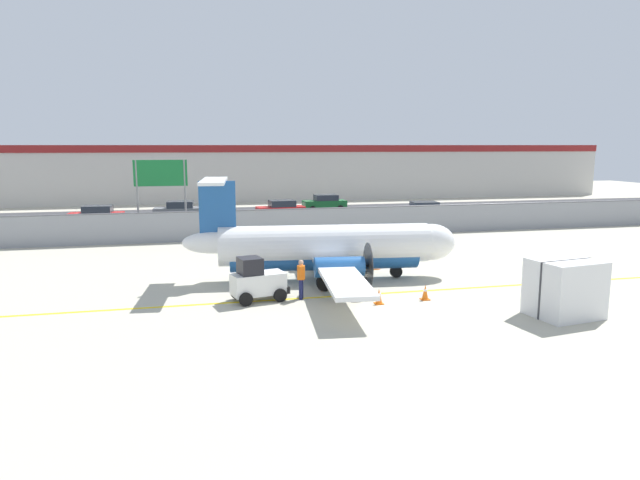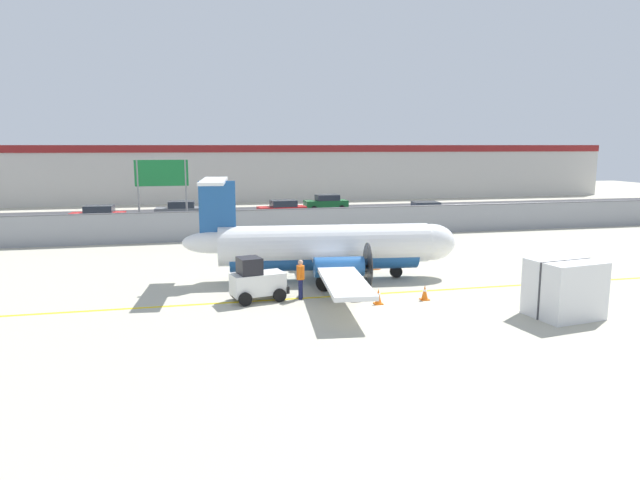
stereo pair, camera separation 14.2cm
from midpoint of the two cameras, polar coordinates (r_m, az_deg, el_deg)
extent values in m
plane|color=#B2AD99|center=(23.24, 4.55, -6.79)|extent=(140.00, 140.00, 0.00)
cube|color=yellow|center=(25.09, 3.18, -5.54)|extent=(84.00, 0.20, 0.01)
cube|color=gray|center=(40.23, -3.09, 1.60)|extent=(98.00, 0.04, 2.00)
cylinder|color=slate|center=(40.10, -3.10, 3.09)|extent=(98.00, 0.10, 0.10)
cube|color=#38383A|center=(51.63, -5.25, 2.27)|extent=(98.00, 17.00, 0.12)
cube|color=beige|center=(69.68, -7.33, 6.72)|extent=(91.00, 8.00, 6.50)
cube|color=maroon|center=(65.63, -7.04, 9.05)|extent=(91.00, 0.20, 0.80)
cylinder|color=white|center=(27.59, 0.61, -0.44)|extent=(10.29, 2.94, 1.90)
ellipsoid|color=white|center=(28.77, 11.20, -0.21)|extent=(2.52, 2.04, 1.80)
ellipsoid|color=white|center=(27.39, -10.53, -0.25)|extent=(2.96, 1.34, 1.05)
cylinder|color=#1E5193|center=(27.69, 0.61, -1.50)|extent=(9.21, 2.42, 1.48)
cube|color=white|center=(27.71, 0.81, -1.59)|extent=(3.24, 16.08, 0.18)
cylinder|color=#1E5193|center=(30.27, 0.53, -0.65)|extent=(2.28, 1.12, 0.90)
cone|color=black|center=(30.44, 2.67, -0.60)|extent=(0.49, 0.48, 0.44)
cylinder|color=#262626|center=(30.46, 2.95, -0.59)|extent=(0.26, 2.09, 2.10)
cylinder|color=#1E5193|center=(25.22, 2.06, -2.71)|extent=(2.28, 1.12, 0.90)
cone|color=black|center=(25.42, 4.62, -2.63)|extent=(0.49, 0.48, 0.44)
cylinder|color=#262626|center=(25.45, 4.95, -2.62)|extent=(0.26, 2.09, 2.10)
cube|color=#1E5193|center=(27.18, -10.07, 2.57)|extent=(1.71, 0.35, 3.10)
cube|color=white|center=(27.05, -10.44, 5.83)|extent=(1.59, 4.89, 0.14)
cylinder|color=#59595B|center=(28.45, 7.77, -2.19)|extent=(0.15, 0.15, 0.97)
cylinder|color=black|center=(28.56, 7.75, -3.15)|extent=(0.62, 0.28, 0.60)
cylinder|color=#59595B|center=(29.88, -0.52, -1.47)|extent=(0.15, 0.15, 0.90)
cylinder|color=black|center=(29.97, -0.52, -2.31)|extent=(0.78, 0.30, 0.76)
cylinder|color=#59595B|center=(25.59, 0.59, -3.33)|extent=(0.15, 0.15, 0.90)
cylinder|color=black|center=(25.69, 0.58, -4.30)|extent=(0.78, 0.30, 0.76)
cube|color=silver|center=(24.24, -6.08, -4.35)|extent=(2.38, 1.54, 0.90)
cube|color=black|center=(23.95, -6.91, -2.57)|extent=(1.09, 1.17, 0.70)
cube|color=black|center=(24.69, -3.54, -4.77)|extent=(0.39, 1.11, 0.30)
cylinder|color=black|center=(25.14, -4.89, -4.88)|extent=(0.59, 0.29, 0.56)
cylinder|color=black|center=(24.05, -3.90, -5.53)|extent=(0.59, 0.29, 0.56)
cylinder|color=black|center=(24.68, -8.17, -5.22)|extent=(0.59, 0.29, 0.56)
cylinder|color=black|center=(23.57, -7.32, -5.90)|extent=(0.59, 0.29, 0.56)
cylinder|color=#191E4C|center=(24.34, -1.82, -4.98)|extent=(0.20, 0.20, 0.85)
cylinder|color=#191E4C|center=(24.53, -1.75, -4.87)|extent=(0.20, 0.20, 0.85)
cylinder|color=orange|center=(24.26, -1.79, -3.26)|extent=(0.44, 0.44, 0.60)
cylinder|color=orange|center=(24.04, -1.87, -3.31)|extent=(0.13, 0.13, 0.55)
cylinder|color=orange|center=(24.47, -1.72, -3.08)|extent=(0.13, 0.13, 0.55)
sphere|color=tan|center=(24.17, -1.80, -2.25)|extent=(0.22, 0.22, 0.22)
cube|color=silver|center=(23.71, 23.40, -4.48)|extent=(2.67, 2.33, 2.20)
cube|color=#333338|center=(23.71, 23.40, -4.48)|extent=(2.42, 0.44, 2.20)
cube|color=orange|center=(23.85, 6.01, -6.34)|extent=(0.36, 0.36, 0.04)
cone|color=orange|center=(23.77, 6.03, -5.59)|extent=(0.28, 0.28, 0.60)
cylinder|color=white|center=(23.75, 6.03, -5.41)|extent=(0.17, 0.17, 0.08)
cube|color=orange|center=(24.76, 10.57, -5.86)|extent=(0.36, 0.36, 0.04)
cone|color=orange|center=(24.68, 10.59, -5.14)|extent=(0.28, 0.28, 0.60)
cylinder|color=white|center=(24.66, 10.60, -4.96)|extent=(0.17, 0.17, 0.08)
cube|color=orange|center=(30.39, 5.75, -2.88)|extent=(0.36, 0.36, 0.04)
cone|color=orange|center=(30.32, 5.76, -2.29)|extent=(0.28, 0.28, 0.60)
cylinder|color=white|center=(30.31, 5.76, -2.14)|extent=(0.17, 0.17, 0.08)
cube|color=orange|center=(28.54, -7.68, -3.73)|extent=(0.36, 0.36, 0.04)
cone|color=orange|center=(28.47, -7.70, -3.10)|extent=(0.28, 0.28, 0.60)
cylinder|color=white|center=(28.45, -7.70, -2.95)|extent=(0.17, 0.17, 0.08)
cube|color=red|center=(49.34, -21.27, 2.12)|extent=(4.30, 1.96, 0.80)
cube|color=#262D38|center=(49.23, -21.15, 2.91)|extent=(2.29, 1.70, 0.56)
cylinder|color=black|center=(48.82, -23.07, 1.56)|extent=(0.61, 0.24, 0.60)
cylinder|color=black|center=(50.55, -22.59, 1.84)|extent=(0.61, 0.24, 0.60)
cylinder|color=black|center=(48.22, -19.84, 1.67)|extent=(0.61, 0.24, 0.60)
cylinder|color=black|center=(49.98, -19.47, 1.94)|extent=(0.61, 0.24, 0.60)
cube|color=slate|center=(50.99, -13.73, 2.72)|extent=(4.31, 1.99, 0.80)
cube|color=#262D38|center=(50.90, -13.59, 3.48)|extent=(2.30, 1.71, 0.56)
cylinder|color=black|center=(50.28, -15.39, 2.19)|extent=(0.61, 0.24, 0.60)
cylinder|color=black|center=(52.05, -15.17, 2.44)|extent=(0.61, 0.24, 0.60)
cylinder|color=black|center=(50.03, -12.21, 2.28)|extent=(0.61, 0.24, 0.60)
cylinder|color=black|center=(51.81, -12.09, 2.53)|extent=(0.61, 0.24, 0.60)
cube|color=red|center=(50.54, -3.76, 2.91)|extent=(4.33, 2.05, 0.80)
cube|color=#262D38|center=(50.51, -3.60, 3.68)|extent=(2.32, 1.74, 0.56)
cylinder|color=black|center=(49.39, -5.08, 2.37)|extent=(0.61, 0.25, 0.60)
cylinder|color=black|center=(51.14, -5.52, 2.60)|extent=(0.61, 0.25, 0.60)
cylinder|color=black|center=(50.07, -1.95, 2.49)|extent=(0.61, 0.25, 0.60)
cylinder|color=black|center=(51.79, -2.49, 2.72)|extent=(0.61, 0.25, 0.60)
cube|color=#19662D|center=(56.09, 0.66, 3.58)|extent=(4.24, 1.81, 0.80)
cube|color=#262D38|center=(56.06, 0.81, 4.27)|extent=(2.24, 1.62, 0.56)
cylinder|color=black|center=(54.91, -0.51, 3.12)|extent=(0.60, 0.22, 0.60)
cylinder|color=black|center=(56.65, -0.95, 3.31)|extent=(0.60, 0.22, 0.60)
cylinder|color=black|center=(55.64, 2.29, 3.19)|extent=(0.60, 0.22, 0.60)
cylinder|color=black|center=(57.36, 1.78, 3.38)|extent=(0.60, 0.22, 0.60)
cube|color=navy|center=(49.80, 10.42, 2.68)|extent=(4.29, 1.95, 0.80)
cube|color=#262D38|center=(49.78, 10.61, 3.46)|extent=(2.29, 1.69, 0.56)
cylinder|color=black|center=(48.54, 9.21, 2.16)|extent=(0.61, 0.24, 0.60)
cylinder|color=black|center=(50.24, 8.56, 2.42)|extent=(0.61, 0.24, 0.60)
cylinder|color=black|center=(49.50, 12.29, 2.20)|extent=(0.61, 0.24, 0.60)
cylinder|color=black|center=(51.17, 11.55, 2.46)|extent=(0.61, 0.24, 0.60)
cylinder|color=slate|center=(41.19, -17.58, 3.81)|extent=(0.14, 0.14, 5.50)
cylinder|color=slate|center=(41.05, -13.12, 3.99)|extent=(0.14, 0.14, 5.50)
cube|color=#14662D|center=(40.96, -15.47, 6.48)|extent=(3.60, 0.10, 1.80)
camera|label=1|loc=(0.07, -89.86, 0.02)|focal=32.00mm
camera|label=2|loc=(0.07, 90.14, -0.02)|focal=32.00mm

